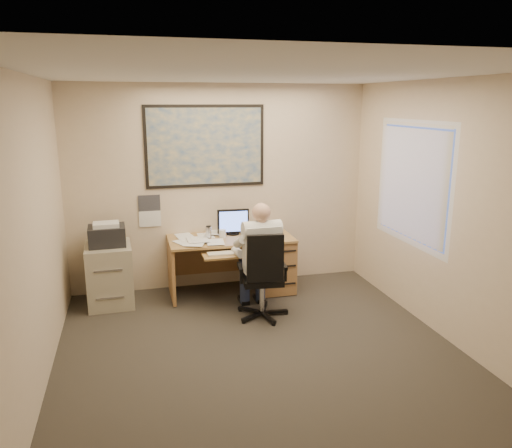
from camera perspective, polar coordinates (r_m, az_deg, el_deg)
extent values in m
cube|color=#312D26|center=(5.05, 1.01, -15.39)|extent=(4.00, 4.50, 0.00)
cube|color=white|center=(4.42, 1.16, 16.87)|extent=(4.00, 4.50, 0.00)
cube|color=beige|center=(6.70, -4.07, 4.20)|extent=(4.00, 0.00, 2.70)
cube|color=beige|center=(2.57, 14.86, -12.34)|extent=(4.00, 0.00, 2.70)
cube|color=beige|center=(4.47, -24.49, -1.91)|extent=(0.00, 4.50, 2.70)
cube|color=beige|center=(5.42, 21.91, 0.94)|extent=(0.00, 4.50, 2.70)
cube|color=#AA8249|center=(6.48, -2.90, -1.68)|extent=(1.60, 0.75, 0.03)
cube|color=#B27E48|center=(6.72, 1.96, -4.44)|extent=(0.45, 0.70, 0.70)
cube|color=#B27E48|center=(6.49, -9.65, -5.31)|extent=(0.04, 0.70, 0.70)
cube|color=#B27E48|center=(6.89, -3.45, -3.22)|extent=(1.55, 0.03, 0.55)
cylinder|color=black|center=(6.63, -2.64, -1.10)|extent=(0.17, 0.17, 0.02)
cube|color=black|center=(6.57, -2.62, 0.34)|extent=(0.42, 0.06, 0.32)
cube|color=#5D84FE|center=(6.54, -2.58, 0.29)|extent=(0.37, 0.02, 0.27)
cube|color=#AA8249|center=(6.05, -3.53, -3.57)|extent=(0.55, 0.30, 0.02)
cube|color=beige|center=(6.04, -3.53, -3.36)|extent=(0.43, 0.14, 0.02)
cube|color=black|center=(6.70, 0.98, -0.80)|extent=(0.22, 0.21, 0.05)
cylinder|color=silver|center=(6.41, -5.44, -1.02)|extent=(0.07, 0.07, 0.16)
cylinder|color=white|center=(6.45, -3.86, -1.13)|extent=(0.09, 0.09, 0.11)
cube|color=white|center=(6.40, -6.85, -1.68)|extent=(0.60, 0.56, 0.03)
cube|color=#1E4C93|center=(6.58, -5.81, 8.82)|extent=(1.56, 0.03, 1.06)
cube|color=white|center=(6.64, -12.06, 1.46)|extent=(0.28, 0.01, 0.42)
cube|color=#A79F87|center=(6.48, -16.36, -5.55)|extent=(0.56, 0.67, 0.76)
cube|color=black|center=(6.33, -16.67, -1.29)|extent=(0.45, 0.39, 0.24)
cube|color=white|center=(6.28, -16.76, -0.07)|extent=(0.31, 0.25, 0.05)
cylinder|color=silver|center=(5.91, 0.67, -8.26)|extent=(0.06, 0.06, 0.39)
cube|color=black|center=(5.83, 0.68, -6.30)|extent=(0.49, 0.49, 0.07)
cube|color=black|center=(5.53, 1.52, -3.90)|extent=(0.42, 0.10, 0.54)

